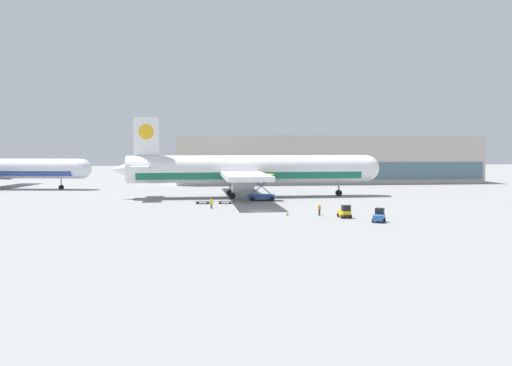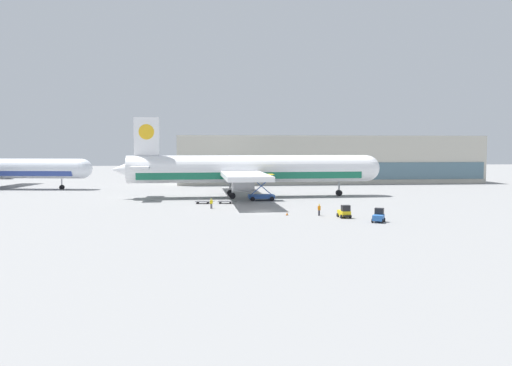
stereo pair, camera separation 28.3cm
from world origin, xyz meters
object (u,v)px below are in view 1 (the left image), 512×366
Objects in this scene: baggage_dolly_second at (225,202)px; ground_crew_near at (319,209)px; traffic_cone_near at (287,213)px; baggage_tug_mid at (345,212)px; baggage_tug_foreground at (379,216)px; scissor_lift_loader at (261,190)px; airplane_main at (247,170)px; ground_crew_far at (211,203)px; baggage_dolly_lead at (203,202)px.

ground_crew_near reaches higher than baggage_dolly_second.
baggage_tug_mid is at bearing -23.24° from traffic_cone_near.
baggage_dolly_second is at bearing -145.27° from baggage_tug_mid.
baggage_tug_foreground is 4.29× the size of traffic_cone_near.
scissor_lift_loader is at bearing 53.39° from baggage_tug_foreground.
baggage_tug_foreground is (16.28, -37.31, -4.96)m from airplane_main.
scissor_lift_loader is 24.01m from ground_crew_near.
baggage_dolly_lead is at bearing -105.12° from ground_crew_far.
airplane_main is at bearing 52.52° from baggage_tug_foreground.
baggage_dolly_lead is 1.00× the size of baggage_dolly_second.
baggage_dolly_second is 19.54m from traffic_cone_near.
baggage_tug_mid is 0.68× the size of baggage_dolly_lead.
baggage_dolly_second is 2.04× the size of ground_crew_near.
baggage_tug_mid is 3.92× the size of traffic_cone_near.
baggage_dolly_second is (4.31, -0.29, 0.00)m from baggage_dolly_lead.
ground_crew_far is at bearing -71.53° from baggage_dolly_lead.
baggage_dolly_lead is (-9.31, -11.46, -5.45)m from airplane_main.
traffic_cone_near is at bearing 142.97° from ground_crew_near.
baggage_dolly_lead is at bearing 73.65° from baggage_tug_foreground.
airplane_main is 13.89m from baggage_dolly_second.
airplane_main reaches higher than baggage_tug_mid.
baggage_tug_mid is (10.09, -25.73, -1.15)m from scissor_lift_loader.
traffic_cone_near is at bearing -83.59° from airplane_main.
airplane_main is 20.64× the size of baggage_tug_foreground.
baggage_tug_mid reaches higher than ground_crew_far.
baggage_tug_foreground is 1.59× the size of ground_crew_far.
airplane_main is at bearing -164.32° from baggage_tug_mid.
baggage_tug_mid reaches higher than baggage_dolly_lead.
scissor_lift_loader is at bearing -156.07° from ground_crew_far.
baggage_dolly_lead and baggage_dolly_second have the same top height.
baggage_tug_foreground is 10.28m from ground_crew_near.
baggage_dolly_second is 5.74× the size of traffic_cone_near.
ground_crew_far is at bearing -113.80° from airplane_main.
scissor_lift_loader is at bearing 94.52° from traffic_cone_near.
baggage_tug_foreground is at bearing 33.03° from baggage_tug_mid.
baggage_tug_foreground is at bearing -38.23° from baggage_dolly_lead.
scissor_lift_loader is 8.09× the size of traffic_cone_near.
airplane_main reaches higher than ground_crew_far.
baggage_tug_foreground is 30.10m from ground_crew_far.
ground_crew_far is at bearing 81.92° from baggage_tug_foreground.
traffic_cone_near is (9.19, -17.24, -0.07)m from baggage_dolly_second.
baggage_dolly_second is (-7.44, -4.90, -1.64)m from scissor_lift_loader.
baggage_tug_foreground is at bearing -67.37° from scissor_lift_loader.
scissor_lift_loader is 1.41× the size of baggage_dolly_lead.
ground_crew_near is 1.04× the size of ground_crew_far.
traffic_cone_near is (-12.09, 8.31, -0.56)m from baggage_tug_foreground.
ground_crew_far is at bearing -128.80° from baggage_tug_mid.
traffic_cone_near reaches higher than baggage_dolly_lead.
baggage_dolly_lead is at bearing -176.81° from baggage_dolly_second.
scissor_lift_loader is 1.41× the size of baggage_dolly_second.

